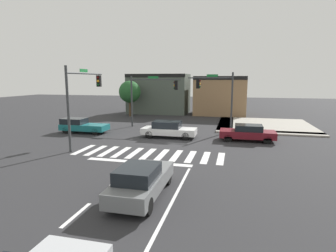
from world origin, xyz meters
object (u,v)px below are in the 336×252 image
at_px(traffic_signal_southwest, 83,92).
at_px(car_gray, 141,181).
at_px(roadside_tree, 130,92).
at_px(car_teal, 82,125).
at_px(traffic_signal_northwest, 151,92).
at_px(car_white, 168,129).
at_px(traffic_signal_northeast, 217,92).
at_px(car_maroon, 248,133).

distance_m(traffic_signal_southwest, car_gray, 11.45).
bearing_deg(car_gray, roadside_tree, 22.27).
distance_m(car_teal, roadside_tree, 12.88).
bearing_deg(traffic_signal_northwest, car_white, -57.39).
bearing_deg(traffic_signal_southwest, car_white, -51.35).
relative_size(traffic_signal_southwest, traffic_signal_northeast, 1.04).
height_order(car_teal, roadside_tree, roadside_tree).
xyz_separation_m(traffic_signal_southwest, car_teal, (-3.08, 4.72, -3.44)).
xyz_separation_m(car_teal, car_maroon, (15.44, -0.00, -0.00)).
bearing_deg(car_maroon, car_white, -177.98).
bearing_deg(traffic_signal_northwest, car_maroon, -24.61).
height_order(car_maroon, car_white, car_white).
relative_size(car_maroon, roadside_tree, 0.92).
height_order(traffic_signal_northwest, car_teal, traffic_signal_northwest).
distance_m(car_maroon, car_white, 6.75).
xyz_separation_m(car_teal, roadside_tree, (0.10, 12.60, 2.67)).
distance_m(car_gray, car_white, 12.67).
bearing_deg(roadside_tree, car_teal, -90.44).
distance_m(traffic_signal_northwest, car_white, 6.39).
bearing_deg(traffic_signal_southwest, traffic_signal_northwest, -15.75).
bearing_deg(traffic_signal_northeast, traffic_signal_northwest, -3.04).
bearing_deg(traffic_signal_southwest, car_gray, -137.42).
bearing_deg(car_maroon, roadside_tree, 140.60).
xyz_separation_m(traffic_signal_northeast, car_gray, (-2.03, -16.88, -3.16)).
relative_size(traffic_signal_northeast, car_teal, 1.28).
bearing_deg(car_white, car_teal, 178.41).
bearing_deg(roadside_tree, car_gray, -67.73).
bearing_deg(car_white, traffic_signal_northeast, 48.63).
xyz_separation_m(traffic_signal_northwest, car_white, (3.01, -4.71, -3.09)).
height_order(traffic_signal_northeast, car_teal, traffic_signal_northeast).
bearing_deg(traffic_signal_northwest, car_gray, -74.41).
bearing_deg(car_gray, car_maroon, -21.18).
bearing_deg(roadside_tree, traffic_signal_northeast, -34.37).
bearing_deg(traffic_signal_southwest, car_maroon, -69.09).
relative_size(traffic_signal_northwest, roadside_tree, 1.12).
height_order(traffic_signal_northeast, roadside_tree, traffic_signal_northeast).
relative_size(car_teal, roadside_tree, 0.92).
bearing_deg(car_gray, car_teal, 39.37).
xyz_separation_m(car_gray, car_white, (-1.80, 12.54, -0.02)).
distance_m(traffic_signal_northwest, car_teal, 7.87).
xyz_separation_m(car_teal, car_gray, (10.49, -12.78, 0.05)).
xyz_separation_m(traffic_signal_northwest, roadside_tree, (-5.58, 8.13, -0.45)).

